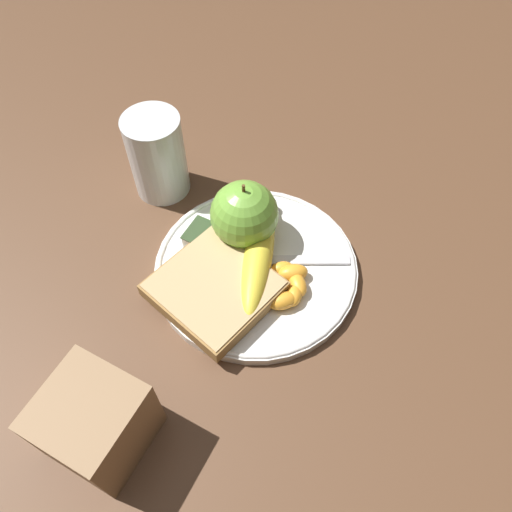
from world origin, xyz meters
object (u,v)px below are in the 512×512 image
object	(u,v)px
fork	(259,261)
jam_packet	(205,241)
banana	(258,252)
plate	(256,268)
apple	(244,215)
bread_slice	(214,289)
juice_glass	(158,158)
condiment_caddy	(95,422)

from	to	relation	value
fork	jam_packet	distance (m)	0.07
banana	jam_packet	bearing A→B (deg)	10.11
plate	fork	bearing A→B (deg)	-95.08
apple	fork	bearing A→B (deg)	142.49
bread_slice	fork	world-z (taller)	bread_slice
juice_glass	bread_slice	size ratio (longest dim) A/B	0.76
apple	bread_slice	size ratio (longest dim) A/B	0.61
plate	jam_packet	xyz separation A→B (m)	(0.07, 0.00, 0.01)
plate	juice_glass	bearing A→B (deg)	-19.78
bread_slice	plate	bearing A→B (deg)	-112.63
juice_glass	apple	xyz separation A→B (m)	(-0.14, 0.03, -0.00)
jam_packet	condiment_caddy	bearing A→B (deg)	96.83
apple	banana	xyz separation A→B (m)	(-0.03, 0.02, -0.02)
juice_glass	bread_slice	xyz separation A→B (m)	(-0.15, 0.12, -0.03)
banana	fork	distance (m)	0.01
apple	bread_slice	bearing A→B (deg)	96.37
juice_glass	jam_packet	size ratio (longest dim) A/B	2.35
banana	bread_slice	size ratio (longest dim) A/B	1.19
fork	juice_glass	bearing A→B (deg)	-45.79
plate	jam_packet	size ratio (longest dim) A/B	4.99
juice_glass	fork	xyz separation A→B (m)	(-0.17, 0.06, -0.04)
apple	banana	distance (m)	0.05
banana	bread_slice	distance (m)	0.07
juice_glass	fork	bearing A→B (deg)	162.43
fork	jam_packet	size ratio (longest dim) A/B	3.51
apple	condiment_caddy	world-z (taller)	apple
plate	fork	distance (m)	0.01
apple	bread_slice	world-z (taller)	apple
condiment_caddy	banana	bearing A→B (deg)	-98.68
juice_glass	banana	distance (m)	0.18
plate	fork	xyz separation A→B (m)	(-0.00, -0.01, 0.01)
bread_slice	juice_glass	bearing A→B (deg)	-37.97
fork	apple	bearing A→B (deg)	-65.74
jam_packet	juice_glass	bearing A→B (deg)	-31.54
juice_glass	condiment_caddy	bearing A→B (deg)	114.41
banana	jam_packet	world-z (taller)	banana
plate	juice_glass	xyz separation A→B (m)	(0.17, -0.06, 0.04)
bread_slice	condiment_caddy	size ratio (longest dim) A/B	1.71
plate	bread_slice	distance (m)	0.06
jam_packet	condiment_caddy	distance (m)	0.23
bread_slice	banana	bearing A→B (deg)	-109.12
apple	jam_packet	world-z (taller)	apple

